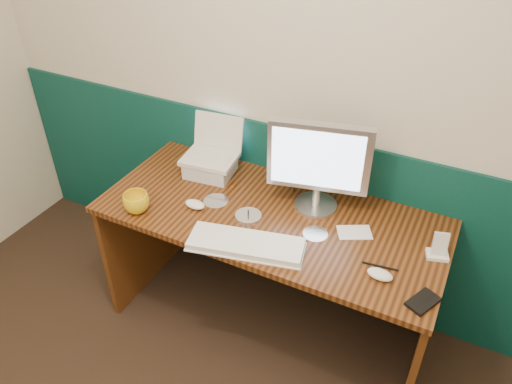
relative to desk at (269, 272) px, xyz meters
The scene contains 19 objects.
back_wall 0.96m from the desk, 104.97° to the left, with size 3.50×0.04×2.50m, color beige.
wainscot 0.39m from the desk, 105.45° to the left, with size 3.48×0.02×1.00m, color #073234.
desk is the anchor object (origin of this frame).
laptop_riser 0.61m from the desk, 158.70° to the left, with size 0.23×0.19×0.08m, color silver.
laptop 0.72m from the desk, 158.70° to the left, with size 0.27×0.20×0.22m, color silver, non-canonical shape.
monitor 0.64m from the desk, 41.35° to the left, with size 0.45×0.13×0.45m, color silver, non-canonical shape.
keyboard 0.47m from the desk, 88.87° to the right, with size 0.49×0.16×0.03m, color white.
mouse_right 0.71m from the desk, 17.37° to the right, with size 0.10×0.06×0.03m, color white.
mouse_left 0.53m from the desk, 161.23° to the right, with size 0.10×0.06×0.03m, color white.
mug 0.75m from the desk, 155.32° to the right, with size 0.12×0.12×0.10m, color yellow.
camcorder 0.54m from the desk, 84.29° to the left, with size 0.09×0.13×0.20m, color #A8A9AD, non-canonical shape.
cd_spindle 0.40m from the desk, 132.15° to the right, with size 0.12×0.12×0.02m, color silver.
cd_loose_a 0.47m from the desk, behind, with size 0.12×0.12×0.00m, color silver.
cd_loose_b 0.45m from the desk, ahead, with size 0.11×0.11×0.00m, color silver.
pen 0.67m from the desk, 11.90° to the right, with size 0.01×0.01×0.15m, color black.
papers 0.54m from the desk, ahead, with size 0.15×0.10×0.00m, color white.
dock 0.83m from the desk, ahead, with size 0.09×0.07×0.02m, color white.
music_player 0.86m from the desk, ahead, with size 0.06×0.01×0.11m, color silver.
pda 0.86m from the desk, 17.41° to the right, with size 0.07×0.13×0.01m, color black.
Camera 1 is at (0.86, -0.27, 2.18)m, focal length 35.00 mm.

